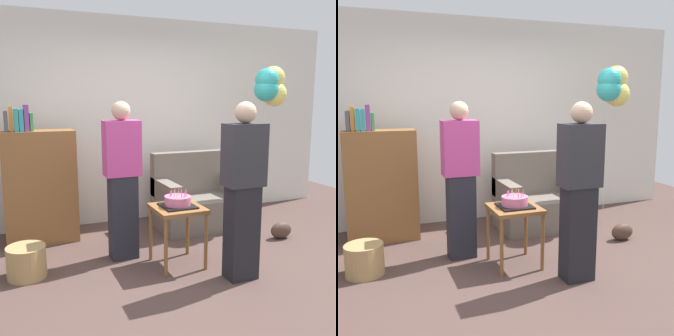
# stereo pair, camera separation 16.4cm
# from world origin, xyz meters

# --- Properties ---
(ground_plane) EXTENTS (8.00, 8.00, 0.00)m
(ground_plane) POSITION_xyz_m (0.00, 0.00, 0.00)
(ground_plane) COLOR #4C3833
(wall_back) EXTENTS (6.00, 0.10, 2.70)m
(wall_back) POSITION_xyz_m (0.00, 2.05, 1.35)
(wall_back) COLOR silver
(wall_back) RESTS_ON ground_plane
(couch) EXTENTS (1.10, 0.70, 0.96)m
(couch) POSITION_xyz_m (0.62, 1.40, 0.34)
(couch) COLOR #6B6056
(couch) RESTS_ON ground_plane
(bookshelf) EXTENTS (0.80, 0.36, 1.59)m
(bookshelf) POSITION_xyz_m (-1.32, 1.56, 0.68)
(bookshelf) COLOR brown
(bookshelf) RESTS_ON ground_plane
(side_table) EXTENTS (0.48, 0.48, 0.61)m
(side_table) POSITION_xyz_m (-0.12, 0.36, 0.51)
(side_table) COLOR brown
(side_table) RESTS_ON ground_plane
(birthday_cake) EXTENTS (0.32, 0.32, 0.17)m
(birthday_cake) POSITION_xyz_m (-0.12, 0.36, 0.66)
(birthday_cake) COLOR black
(birthday_cake) RESTS_ON side_table
(person_blowing_candles) EXTENTS (0.36, 0.22, 1.63)m
(person_blowing_candles) POSITION_xyz_m (-0.56, 0.75, 0.83)
(person_blowing_candles) COLOR #23232D
(person_blowing_candles) RESTS_ON ground_plane
(person_holding_cake) EXTENTS (0.36, 0.22, 1.63)m
(person_holding_cake) POSITION_xyz_m (0.31, -0.13, 0.83)
(person_holding_cake) COLOR black
(person_holding_cake) RESTS_ON ground_plane
(wicker_basket) EXTENTS (0.36, 0.36, 0.30)m
(wicker_basket) POSITION_xyz_m (-1.54, 0.64, 0.15)
(wicker_basket) COLOR #A88451
(wicker_basket) RESTS_ON ground_plane
(handbag) EXTENTS (0.28, 0.14, 0.20)m
(handbag) POSITION_xyz_m (1.34, 0.58, 0.10)
(handbag) COLOR #473328
(handbag) RESTS_ON ground_plane
(balloon_bunch) EXTENTS (0.47, 0.38, 2.07)m
(balloon_bunch) POSITION_xyz_m (1.52, 1.17, 1.81)
(balloon_bunch) COLOR silver
(balloon_bunch) RESTS_ON ground_plane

